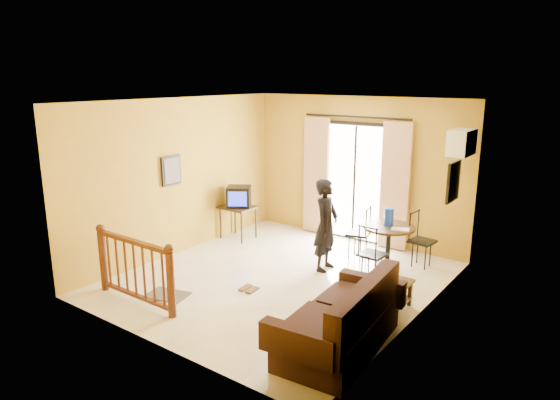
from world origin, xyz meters
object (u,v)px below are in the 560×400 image
Objects in this scene: television at (239,197)px; sofa at (343,323)px; standing_person at (326,225)px; coffee_table at (386,294)px; dining_table at (389,235)px.

television reaches higher than sofa.
standing_person is at bearing 120.87° from sofa.
television is at bearing 161.50° from coffee_table.
coffee_table is 0.57× the size of standing_person.
sofa is at bearing -89.57° from coffee_table.
television is 3.97m from coffee_table.
sofa is at bearing -66.52° from television.
television is 2.26m from standing_person.
television is 4.49m from sofa.
television is 0.68× the size of coffee_table.
coffee_table is 1.20m from sofa.
sofa is at bearing -75.90° from dining_table.
coffee_table is 1.79m from standing_person.
coffee_table is at bearing 85.30° from sofa.
dining_table is at bearing 98.97° from sofa.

